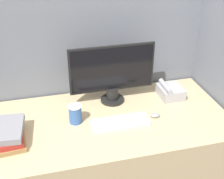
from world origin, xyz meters
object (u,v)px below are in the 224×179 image
coffee_cup (75,114)px  monitor (112,74)px  book_stack (5,135)px  desk_telephone (170,91)px  mouse (155,115)px  keyboard (120,122)px

coffee_cup → monitor: bearing=34.1°
coffee_cup → book_stack: size_ratio=0.41×
desk_telephone → book_stack: bearing=-168.1°
book_stack → desk_telephone: size_ratio=1.63×
monitor → book_stack: monitor is taller
coffee_cup → mouse: bearing=-8.0°
coffee_cup → desk_telephone: size_ratio=0.67×
monitor → mouse: bearing=-50.7°
mouse → desk_telephone: 0.31m
monitor → desk_telephone: bearing=-6.5°
mouse → book_stack: book_stack is taller
keyboard → coffee_cup: 0.30m
keyboard → desk_telephone: bearing=28.0°
monitor → book_stack: bearing=-158.0°
monitor → coffee_cup: size_ratio=4.79×
mouse → coffee_cup: bearing=172.0°
keyboard → book_stack: size_ratio=1.24×
mouse → book_stack: size_ratio=0.21×
coffee_cup → desk_telephone: (0.73, 0.15, -0.02)m
coffee_cup → desk_telephone: coffee_cup is taller
monitor → book_stack: (-0.73, -0.30, -0.16)m
monitor → coffee_cup: (-0.30, -0.20, -0.15)m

